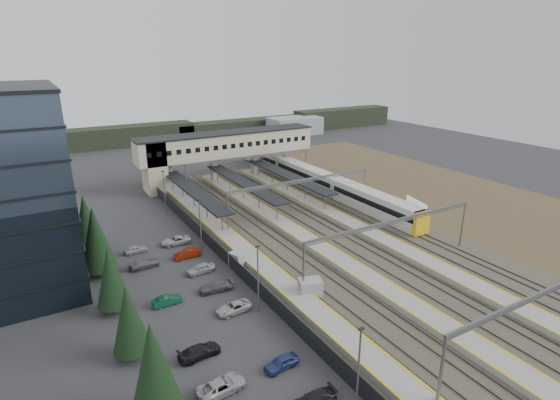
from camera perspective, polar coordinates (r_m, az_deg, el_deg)
ground at (r=60.38m, az=0.44°, el=-8.61°), size 220.00×220.00×0.00m
conifer_row at (r=48.36m, az=-20.46°, el=-10.84°), size 4.42×49.82×9.50m
car_park at (r=49.37m, az=-8.53°, el=-14.86°), size 10.53×44.61×1.29m
lampposts at (r=56.28m, az=-7.27°, el=-6.00°), size 0.50×53.25×8.07m
fence at (r=61.35m, az=-7.24°, el=-7.26°), size 0.08×90.00×2.00m
relay_cabin_near at (r=53.07m, az=3.97°, el=-11.44°), size 3.14×2.67×2.23m
relay_cabin_far at (r=60.26m, az=-5.37°, el=-7.65°), size 2.80×2.58×2.09m
rail_corridor at (r=68.66m, az=5.04°, el=-4.90°), size 34.00×90.00×0.92m
canopies at (r=84.23m, az=-4.82°, el=2.25°), size 23.10×30.00×3.28m
footbridge at (r=96.88m, az=-8.37°, el=6.75°), size 40.40×6.40×11.20m
gantries at (r=66.60m, az=8.05°, el=-0.51°), size 28.40×62.28×7.17m
train at (r=95.11m, az=3.76°, el=3.14°), size 3.11×64.90×3.91m
billboard at (r=75.09m, az=17.32°, el=-1.18°), size 1.51×5.63×4.85m
scrub_east at (r=92.84m, az=23.38°, el=-0.21°), size 34.00×120.00×0.06m
treeline_far at (r=149.62m, az=-9.89°, el=8.94°), size 170.00×19.00×7.00m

